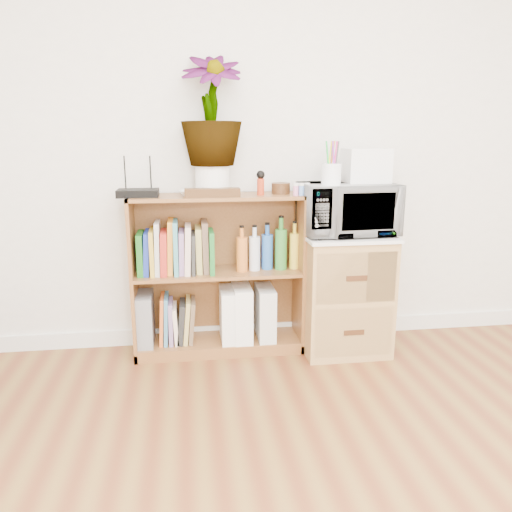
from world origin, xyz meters
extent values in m
cube|color=white|center=(0.00, 2.24, 0.05)|extent=(4.00, 0.02, 0.10)
cube|color=brown|center=(-0.35, 2.10, 0.47)|extent=(1.00, 0.30, 0.95)
cube|color=#9E7542|center=(0.40, 2.02, 0.35)|extent=(0.50, 0.45, 0.70)
imported|color=white|center=(0.40, 2.02, 0.87)|extent=(0.55, 0.39, 0.29)
cylinder|color=white|center=(0.27, 1.93, 1.07)|extent=(0.11, 0.11, 0.12)
cube|color=white|center=(0.51, 2.06, 1.11)|extent=(0.25, 0.20, 0.19)
cube|color=black|center=(-0.79, 2.08, 0.97)|extent=(0.23, 0.15, 0.04)
imported|color=white|center=(-0.50, 2.07, 0.97)|extent=(0.13, 0.13, 0.03)
cylinder|color=white|center=(-0.37, 2.12, 1.03)|extent=(0.19, 0.19, 0.16)
imported|color=#2E7532|center=(-0.37, 2.12, 1.42)|extent=(0.34, 0.34, 0.60)
cube|color=#3D2510|center=(-0.38, 2.00, 0.97)|extent=(0.30, 0.08, 0.05)
cylinder|color=#B93416|center=(-0.10, 2.06, 1.00)|extent=(0.04, 0.04, 0.09)
cylinder|color=#341C0E|center=(0.02, 2.11, 0.98)|extent=(0.11, 0.11, 0.06)
cube|color=pink|center=(0.12, 2.01, 0.98)|extent=(0.12, 0.04, 0.06)
cube|color=gray|center=(-0.79, 2.10, 0.22)|extent=(0.09, 0.25, 0.31)
cube|color=white|center=(-0.29, 2.09, 0.23)|extent=(0.10, 0.25, 0.32)
cube|color=white|center=(-0.21, 2.09, 0.24)|extent=(0.11, 0.27, 0.33)
cube|color=silver|center=(-0.07, 2.09, 0.23)|extent=(0.10, 0.26, 0.32)
cube|color=#1C6A1D|center=(-0.79, 2.10, 0.62)|extent=(0.04, 0.20, 0.24)
cube|color=#192E9A|center=(-0.76, 2.10, 0.62)|extent=(0.04, 0.20, 0.25)
cube|color=gold|center=(-0.73, 2.10, 0.63)|extent=(0.02, 0.20, 0.26)
cube|color=beige|center=(-0.70, 2.10, 0.65)|extent=(0.03, 0.20, 0.30)
cube|color=red|center=(-0.66, 2.10, 0.62)|extent=(0.04, 0.20, 0.25)
cube|color=orange|center=(-0.62, 2.10, 0.65)|extent=(0.04, 0.20, 0.31)
cube|color=teal|center=(-0.59, 2.10, 0.65)|extent=(0.03, 0.20, 0.31)
cube|color=#9971A9|center=(-0.56, 2.10, 0.62)|extent=(0.03, 0.20, 0.25)
cube|color=beige|center=(-0.52, 2.10, 0.64)|extent=(0.04, 0.20, 0.28)
cube|color=#292929|center=(-0.49, 2.10, 0.62)|extent=(0.03, 0.20, 0.23)
cube|color=tan|center=(-0.46, 2.10, 0.63)|extent=(0.04, 0.20, 0.26)
cube|color=brown|center=(-0.42, 2.10, 0.65)|extent=(0.04, 0.20, 0.30)
cube|color=#1D6F28|center=(-0.39, 2.10, 0.62)|extent=(0.03, 0.20, 0.25)
cylinder|color=orange|center=(-0.21, 2.10, 0.63)|extent=(0.07, 0.07, 0.26)
cylinder|color=silver|center=(-0.13, 2.10, 0.63)|extent=(0.07, 0.07, 0.26)
cylinder|color=#265DB4|center=(-0.05, 2.10, 0.63)|extent=(0.07, 0.07, 0.27)
cylinder|color=#348731|center=(0.03, 2.10, 0.66)|extent=(0.07, 0.07, 0.31)
cylinder|color=yellow|center=(0.11, 2.10, 0.64)|extent=(0.06, 0.06, 0.28)
cylinder|color=#A2AFB4|center=(0.18, 2.10, 0.65)|extent=(0.07, 0.07, 0.31)
cube|color=#D05C24|center=(-0.69, 2.10, 0.21)|extent=(0.04, 0.19, 0.29)
cube|color=teal|center=(-0.66, 2.10, 0.22)|extent=(0.03, 0.19, 0.29)
cube|color=#88689C|center=(-0.64, 2.10, 0.20)|extent=(0.03, 0.19, 0.26)
cube|color=beige|center=(-0.61, 2.10, 0.18)|extent=(0.03, 0.19, 0.23)
cube|color=black|center=(-0.58, 2.10, 0.19)|extent=(0.06, 0.19, 0.25)
cube|color=tan|center=(-0.54, 2.10, 0.20)|extent=(0.05, 0.19, 0.26)
cube|color=brown|center=(-0.51, 2.10, 0.20)|extent=(0.05, 0.19, 0.26)
camera|label=1|loc=(-0.52, -0.75, 1.29)|focal=35.00mm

